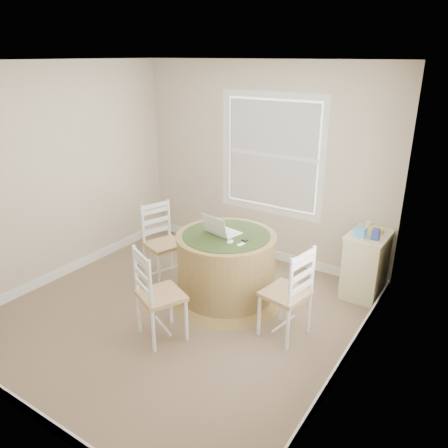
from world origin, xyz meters
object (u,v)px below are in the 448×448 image
Objects in this scene: round_table at (226,265)px; corner_chest at (365,264)px; chair_near at (161,295)px; chair_left at (164,244)px; chair_right at (285,293)px; laptop at (222,231)px.

round_table is 1.69× the size of corner_chest.
round_table is at bearing -72.73° from chair_near.
round_table is at bearing -142.22° from corner_chest.
chair_left is at bearing -25.65° from chair_near.
round_table is 0.91m from chair_left.
chair_near reaches higher than round_table.
chair_near is (0.77, -0.95, 0.00)m from chair_left.
chair_right is at bearing -108.32° from corner_chest.
corner_chest is (1.42, 1.93, -0.09)m from chair_near.
chair_near reaches higher than corner_chest.
chair_near is 1.21m from chair_right.
round_table reaches higher than corner_chest.
laptop is 0.52× the size of corner_chest.
round_table is 0.97m from chair_near.
chair_left is at bearing 12.73° from laptop.
chair_near is 2.40m from corner_chest.
chair_near is (-0.13, -0.96, 0.04)m from round_table.
chair_near is 1.24× the size of corner_chest.
laptop is 1.72m from corner_chest.
round_table is 1.36× the size of chair_near.
chair_near is at bearing -122.30° from chair_left.
round_table is 3.22× the size of laptop.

